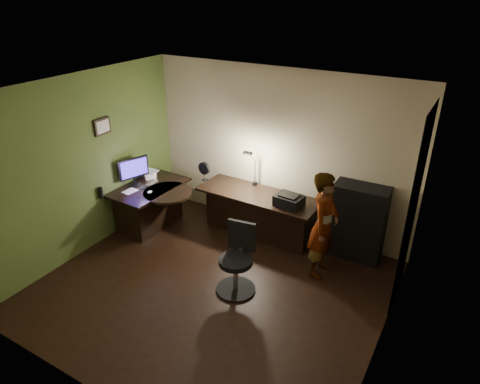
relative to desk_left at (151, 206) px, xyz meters
The scene contains 27 objects.
floor 2.08m from the desk_left, 26.33° to the right, with size 4.50×4.00×0.01m, color black.
ceiling 3.10m from the desk_left, 26.33° to the right, with size 4.50×4.00×0.01m, color silver.
wall_back 2.35m from the desk_left, 30.99° to the left, with size 4.50×0.01×2.70m, color tan.
wall_front 3.57m from the desk_left, 57.84° to the right, with size 4.50×0.01×2.70m, color tan.
wall_left 1.40m from the desk_left, 115.14° to the right, with size 0.01×4.00×2.70m, color tan.
wall_right 4.30m from the desk_left, 12.50° to the right, with size 0.01×4.00×2.70m, color tan.
green_wall_overlay 1.39m from the desk_left, 114.35° to the right, with size 0.00×4.00×2.70m, color #4D642A.
arched_doorway 4.18m from the desk_left, ahead, with size 0.01×0.90×2.60m, color black.
french_door 4.37m from the desk_left, 19.70° to the right, with size 0.02×0.92×2.10m, color white.
framed_picture 1.59m from the desk_left, 130.55° to the right, with size 0.04×0.30×0.25m, color black.
desk_left is the anchor object (origin of this frame).
desk_right 1.84m from the desk_left, 20.87° to the left, with size 2.01×0.70×0.75m, color black.
cabinet 3.42m from the desk_left, 14.85° to the left, with size 0.79×0.39×1.18m, color black.
laptop_stand 0.58m from the desk_left, 135.04° to the left, with size 0.26×0.22×0.11m, color silver.
laptop 0.71m from the desk_left, 130.64° to the left, with size 0.34×0.32×0.23m, color silver.
monitor 0.61m from the desk_left, 163.64° to the right, with size 0.11×0.53×0.35m, color black.
mouse 0.47m from the desk_left, 45.08° to the right, with size 0.06×0.10×0.04m, color silver.
phone 0.39m from the desk_left, 112.85° to the right, with size 0.07×0.14×0.01m, color black.
pen 0.56m from the desk_left, 72.98° to the right, with size 0.01×0.13×0.01m, color black.
speaker 0.92m from the desk_left, 117.56° to the right, with size 0.07×0.07×0.18m, color black.
notepad 0.50m from the desk_left, 114.11° to the right, with size 0.16×0.23×0.01m, color silver.
desk_fan 1.10m from the desk_left, 44.18° to the left, with size 0.22×0.12×0.34m, color black.
headphones 2.40m from the desk_left, 20.57° to the left, with size 0.17×0.07×0.08m, color #1B3E94.
printer 2.42m from the desk_left, 13.45° to the left, with size 0.41×0.32×0.18m, color black.
desk_lamp 1.92m from the desk_left, 31.43° to the left, with size 0.18×0.33×0.72m, color black.
office_chair 2.28m from the desk_left, 19.82° to the right, with size 0.54×0.54×0.97m, color black.
person 3.03m from the desk_left, ahead, with size 0.56×0.37×1.57m, color #D8A88C.
Camera 1 is at (2.72, -3.89, 3.83)m, focal length 32.00 mm.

